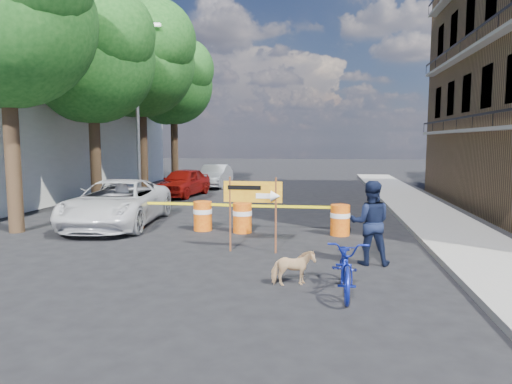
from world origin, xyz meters
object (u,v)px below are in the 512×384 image
(barrel_mid_right, at_px, (242,217))
(sedan_silver, at_px, (215,176))
(bicycle, at_px, (347,239))
(barrel_far_left, at_px, (135,214))
(barrel_mid_left, at_px, (203,215))
(detour_sign, at_px, (260,198))
(suv_white, at_px, (117,203))
(dog, at_px, (293,268))
(pedestrian, at_px, (370,223))
(sedan_red, at_px, (183,182))
(barrel_far_right, at_px, (340,219))

(barrel_mid_right, distance_m, sedan_silver, 13.83)
(bicycle, bearing_deg, barrel_far_left, 139.97)
(barrel_mid_left, relative_size, detour_sign, 0.48)
(suv_white, xyz_separation_m, sedan_silver, (0.23, 12.68, -0.07))
(bicycle, distance_m, dog, 1.21)
(pedestrian, bearing_deg, sedan_red, -54.73)
(barrel_mid_left, bearing_deg, bicycle, -52.26)
(barrel_mid_left, distance_m, suv_white, 3.01)
(barrel_mid_left, height_order, sedan_red, sedan_red)
(pedestrian, height_order, sedan_silver, pedestrian)
(barrel_far_left, xyz_separation_m, sedan_silver, (-0.54, 13.10, 0.20))
(barrel_far_left, relative_size, bicycle, 0.45)
(detour_sign, relative_size, bicycle, 0.94)
(barrel_far_right, distance_m, bicycle, 5.20)
(bicycle, bearing_deg, dog, 163.50)
(bicycle, distance_m, suv_white, 9.09)
(barrel_mid_left, xyz_separation_m, suv_white, (-2.97, 0.40, 0.27))
(detour_sign, height_order, pedestrian, pedestrian)
(barrel_mid_right, distance_m, suv_white, 4.29)
(detour_sign, bearing_deg, sedan_silver, 108.96)
(sedan_silver, bearing_deg, detour_sign, -72.77)
(suv_white, bearing_deg, dog, -47.13)
(pedestrian, bearing_deg, dog, 49.18)
(suv_white, bearing_deg, pedestrian, -30.71)
(barrel_far_left, relative_size, sedan_silver, 0.22)
(barrel_far_right, xyz_separation_m, sedan_silver, (-6.92, 13.20, 0.20))
(dog, bearing_deg, sedan_red, 6.76)
(barrel_mid_left, bearing_deg, dog, -58.08)
(detour_sign, xyz_separation_m, sedan_red, (-5.42, 10.97, -0.67))
(barrel_far_left, distance_m, barrel_far_right, 6.38)
(barrel_mid_right, distance_m, dog, 5.20)
(barrel_far_left, height_order, pedestrian, pedestrian)
(detour_sign, bearing_deg, sedan_red, 117.87)
(barrel_mid_left, distance_m, barrel_mid_right, 1.28)
(suv_white, bearing_deg, sedan_silver, 83.43)
(pedestrian, height_order, sedan_red, pedestrian)
(detour_sign, distance_m, suv_white, 5.93)
(dog, bearing_deg, barrel_mid_left, 13.25)
(barrel_mid_right, relative_size, pedestrian, 0.48)
(barrel_mid_left, height_order, bicycle, bicycle)
(barrel_mid_left, bearing_deg, pedestrian, -34.27)
(barrel_far_left, distance_m, suv_white, 0.92)
(bicycle, bearing_deg, pedestrian, 73.38)
(barrel_far_left, xyz_separation_m, pedestrian, (6.92, -3.19, 0.47))
(sedan_red, bearing_deg, barrel_mid_right, -55.53)
(barrel_mid_right, bearing_deg, pedestrian, -41.65)
(suv_white, distance_m, sedan_red, 8.05)
(barrel_mid_left, distance_m, detour_sign, 3.43)
(detour_sign, distance_m, bicycle, 3.41)
(barrel_far_right, bearing_deg, dog, -102.16)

